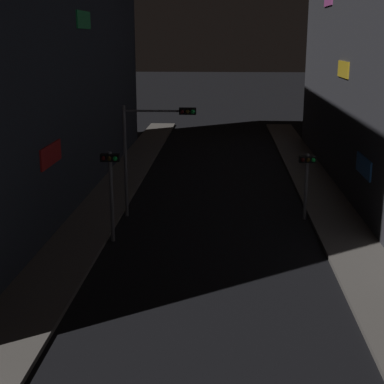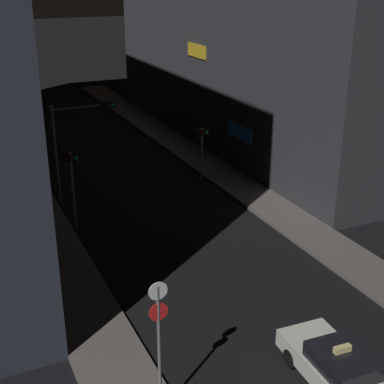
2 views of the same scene
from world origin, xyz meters
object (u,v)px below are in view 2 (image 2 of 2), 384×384
at_px(traffic_light_overhead, 77,132).
at_px(traffic_light_left_kerb, 72,175).
at_px(sign_pole_left, 159,336).
at_px(traffic_light_right_kerb, 202,143).
at_px(taxi, 339,369).

bearing_deg(traffic_light_overhead, traffic_light_left_kerb, -109.29).
distance_m(traffic_light_overhead, sign_pole_left, 17.21).
height_order(traffic_light_left_kerb, traffic_light_right_kerb, traffic_light_left_kerb).
height_order(taxi, sign_pole_left, sign_pole_left).
relative_size(traffic_light_right_kerb, sign_pole_left, 0.76).
distance_m(traffic_light_left_kerb, traffic_light_right_kerb, 9.45).
distance_m(taxi, traffic_light_right_kerb, 18.90).
xyz_separation_m(taxi, traffic_light_left_kerb, (-4.55, 14.79, 2.08)).
distance_m(traffic_light_left_kerb, sign_pole_left, 13.47).
bearing_deg(sign_pole_left, traffic_light_right_kerb, 60.78).
height_order(taxi, traffic_light_left_kerb, traffic_light_left_kerb).
bearing_deg(taxi, traffic_light_overhead, 100.13).
bearing_deg(traffic_light_right_kerb, taxi, -102.84).
distance_m(taxi, traffic_light_overhead, 18.96).
bearing_deg(traffic_light_overhead, sign_pole_left, -96.83).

